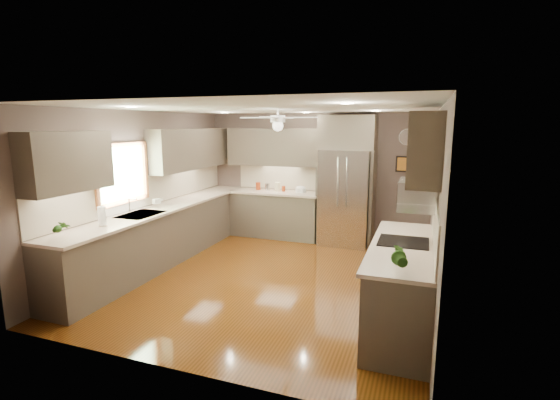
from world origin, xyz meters
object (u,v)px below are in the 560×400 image
Objects in this scene: stool at (387,255)px; canister_c at (277,187)px; canister_b at (268,187)px; potted_plant_right at (400,257)px; refrigerator at (346,183)px; soap_bottle at (157,201)px; paper_towel at (102,216)px; bowl at (300,191)px; canister_d at (284,189)px; canister_a at (258,186)px; microwave at (417,195)px; potted_plant_left at (59,227)px.

canister_c is at bearing 151.22° from stool.
canister_c is at bearing -4.42° from canister_b.
potted_plant_right is 0.13× the size of refrigerator.
soap_bottle is at bearing -166.77° from stool.
canister_c is 0.67× the size of paper_towel.
bowl is at bearing 48.66° from soap_bottle.
soap_bottle is at bearing -124.89° from canister_d.
canister_a is 0.59× the size of paper_towel.
canister_c is at bearing 134.53° from microwave.
potted_plant_right is 3.88m from paper_towel.
canister_c is 0.14m from canister_d.
canister_c is 1.67× the size of canister_d.
paper_towel is at bearing -169.59° from microwave.
canister_a is at bearing 154.93° from stool.
stool is (2.33, -1.28, -0.79)m from canister_c.
canister_b is 0.85× the size of canister_c.
bowl is at bearing -3.50° from canister_a.
canister_c is at bearing 71.02° from paper_towel.
potted_plant_left is 1.32× the size of bowl.
soap_bottle is at bearing 170.98° from microwave.
canister_b is 0.73m from bowl.
canister_c is 0.33× the size of microwave.
canister_b is 2.43m from soap_bottle.
paper_towel is (-2.62, -3.43, -0.11)m from refrigerator.
canister_b is 0.54× the size of potted_plant_left.
paper_towel is at bearing -108.98° from canister_c.
soap_bottle is 2.79m from bowl.
bowl is 0.94m from refrigerator.
canister_d is (0.36, -0.04, -0.01)m from canister_b.
soap_bottle is (-0.91, -2.15, 0.01)m from canister_a.
potted_plant_right is 1.27m from microwave.
bowl is (0.36, -0.03, -0.03)m from canister_d.
refrigerator is at bearing -2.20° from bowl.
refrigerator is 1.78m from stool.
paper_towel is (-1.71, -3.47, 0.11)m from bowl.
canister_a is 0.72× the size of bowl.
paper_towel is (-0.78, -3.53, 0.06)m from canister_a.
refrigerator is 4.45× the size of microwave.
microwave is at bearing 10.41° from paper_towel.
soap_bottle is at bearing -122.08° from canister_c.
microwave is 4.04m from paper_towel.
canister_b is 0.23m from canister_c.
canister_a is 4.26m from microwave.
paper_towel is at bearing -116.25° from bowl.
potted_plant_left is 0.52× the size of microwave.
refrigerator is 4.32m from paper_towel.
paper_towel is at bearing -102.42° from canister_a.
paper_towel is (-3.95, -0.73, -0.40)m from microwave.
potted_plant_left is (-1.01, -4.19, 0.07)m from canister_b.
soap_bottle is at bearing -112.90° from canister_a.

